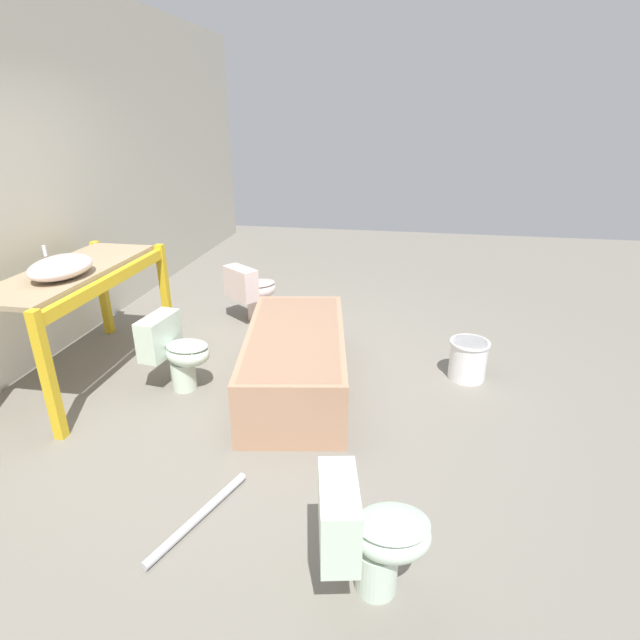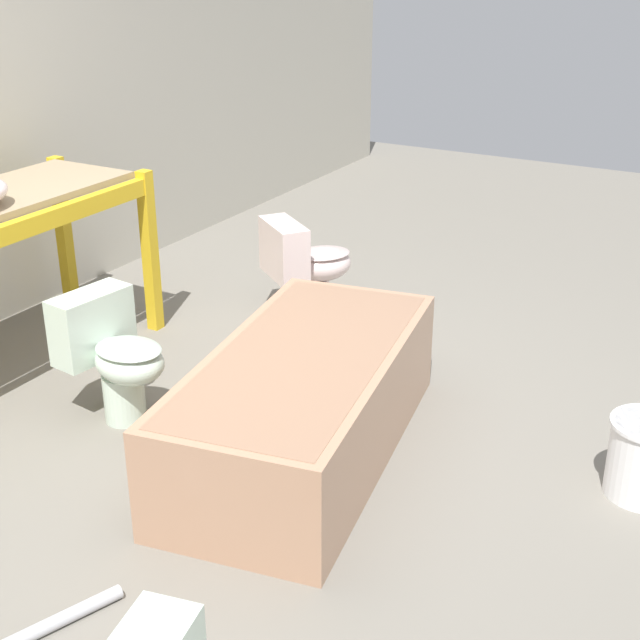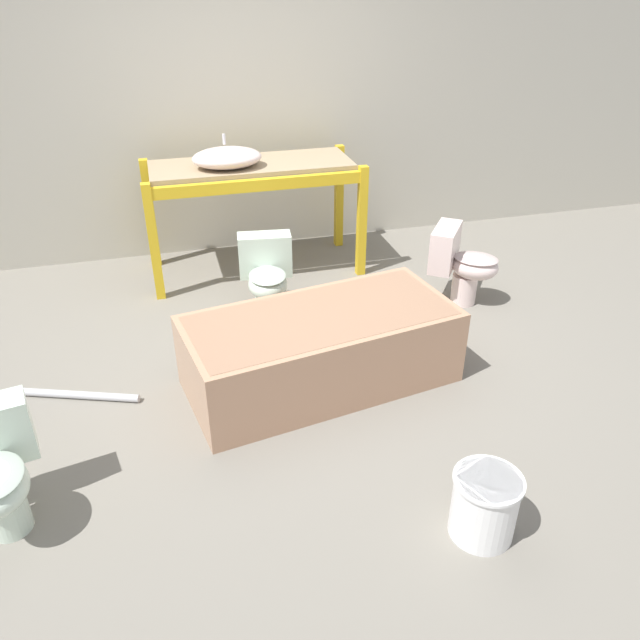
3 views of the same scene
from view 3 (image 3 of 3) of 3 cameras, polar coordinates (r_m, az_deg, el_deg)
ground_plane at (r=4.29m, az=-2.46°, el=-3.02°), size 12.00×12.00×0.00m
warehouse_wall_rear at (r=5.61m, az=-7.82°, el=22.21°), size 10.80×0.08×3.20m
shelving_rack at (r=5.22m, az=-6.19°, el=12.49°), size 1.75×0.72×0.93m
sink_basin at (r=5.04m, az=-8.50°, el=14.47°), size 0.54×0.38×0.24m
bathtub_main at (r=3.86m, az=0.08°, el=-2.22°), size 1.76×1.02×0.49m
toilet_near at (r=4.91m, az=12.76°, el=5.18°), size 0.60×0.57×0.60m
toilet_far at (r=4.60m, az=-4.90°, el=4.12°), size 0.41×0.54×0.60m
bucket_white at (r=3.08m, az=14.81°, el=-16.00°), size 0.32×0.32×0.33m
loose_pipe at (r=4.13m, az=-21.18°, el=-6.41°), size 0.73×0.31×0.05m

